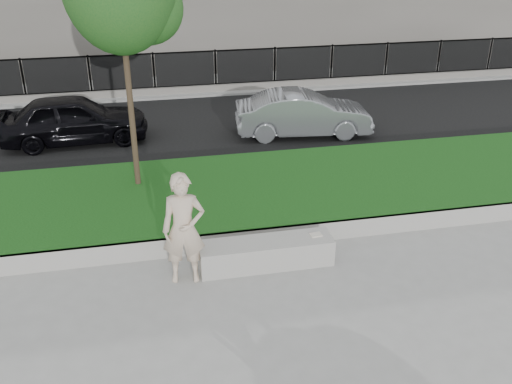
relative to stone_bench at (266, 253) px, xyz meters
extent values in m
plane|color=gray|center=(-0.82, -0.40, -0.25)|extent=(90.00, 90.00, 0.00)
cube|color=#0F380E|center=(-0.82, 2.60, -0.05)|extent=(34.00, 4.00, 0.40)
cube|color=#A6A39B|center=(-0.82, 0.64, -0.05)|extent=(34.00, 0.08, 0.40)
cube|color=black|center=(-0.82, 8.10, -0.23)|extent=(34.00, 7.00, 0.04)
cube|color=gray|center=(-0.82, 12.60, -0.19)|extent=(34.00, 3.00, 0.12)
cube|color=slate|center=(-0.82, 11.60, -0.01)|extent=(32.00, 0.30, 0.24)
cube|color=black|center=(-0.82, 11.60, 0.62)|extent=(32.00, 0.04, 1.50)
cube|color=black|center=(-0.82, 11.60, 1.32)|extent=(32.00, 0.05, 0.05)
cube|color=black|center=(-0.82, 11.60, 0.12)|extent=(32.00, 0.05, 0.05)
cube|color=#A6A39B|center=(0.00, 0.00, 0.00)|extent=(2.46, 0.62, 0.50)
imported|color=beige|center=(-1.49, -0.15, 0.76)|extent=(0.78, 0.56, 2.03)
cube|color=beige|center=(0.95, 0.02, 0.26)|extent=(0.24, 0.18, 0.02)
cylinder|color=#38281C|center=(-2.22, 3.30, 2.76)|extent=(0.13, 0.13, 5.23)
sphere|color=#1B531E|center=(-1.70, 3.51, 3.91)|extent=(1.46, 1.46, 1.46)
imported|color=black|center=(-3.88, 7.32, 0.48)|extent=(4.14, 1.84, 1.38)
imported|color=gray|center=(2.62, 6.59, 0.43)|extent=(4.05, 1.81, 1.29)
camera|label=1|loc=(-2.05, -8.74, 5.54)|focal=40.00mm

